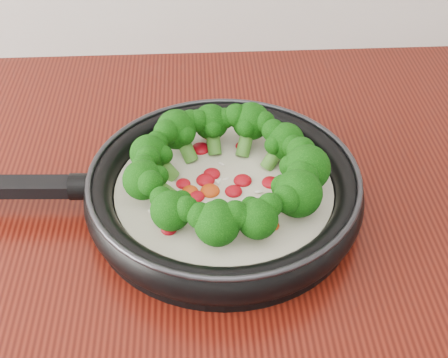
{
  "coord_description": "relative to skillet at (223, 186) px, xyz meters",
  "views": [
    {
      "loc": [
        -0.02,
        0.49,
        1.44
      ],
      "look_at": [
        0.01,
        1.07,
        0.95
      ],
      "focal_mm": 48.45,
      "sensor_mm": 36.0,
      "label": 1
    }
  ],
  "objects": [
    {
      "name": "skillet",
      "position": [
        0.0,
        0.0,
        0.0
      ],
      "size": [
        0.56,
        0.37,
        0.1
      ],
      "color": "black",
      "rests_on": "counter"
    }
  ]
}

